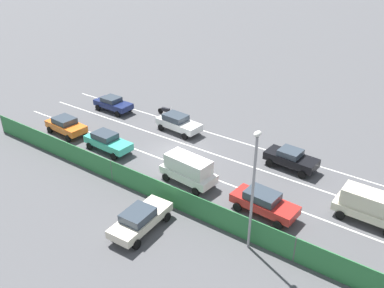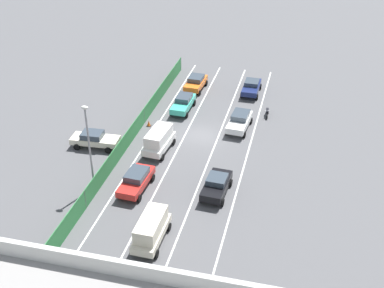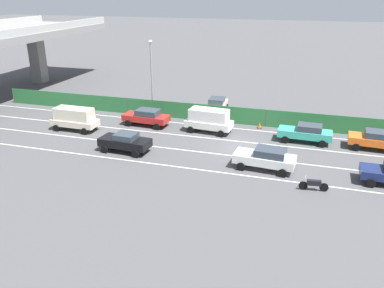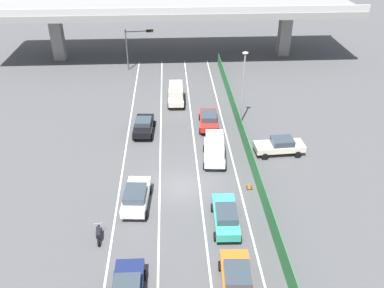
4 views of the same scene
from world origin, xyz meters
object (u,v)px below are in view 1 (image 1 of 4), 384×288
object	(u,v)px
car_hatchback_white	(178,123)
car_sedan_red	(264,202)
street_lamp	(253,182)
car_sedan_black	(291,158)
car_taxi_teal	(107,141)
parked_sedan_cream	(140,219)
car_taxi_orange	(66,125)
car_sedan_navy	(113,103)
motorcycle	(166,111)
car_van_cream	(370,206)
traffic_cone	(123,176)
car_van_white	(188,169)

from	to	relation	value
car_hatchback_white	car_sedan_red	world-z (taller)	car_hatchback_white
street_lamp	car_sedan_black	bearing A→B (deg)	-170.34
car_taxi_teal	parked_sedan_cream	world-z (taller)	car_taxi_teal
car_sedan_red	car_taxi_orange	world-z (taller)	car_sedan_red
car_sedan_red	car_sedan_navy	bearing A→B (deg)	-107.63
motorcycle	car_van_cream	bearing A→B (deg)	74.82
parked_sedan_cream	street_lamp	distance (m)	7.91
car_van_cream	traffic_cone	world-z (taller)	car_van_cream
car_van_white	car_van_cream	distance (m)	12.81
car_sedan_red	traffic_cone	distance (m)	11.12
car_taxi_teal	car_sedan_navy	bearing A→B (deg)	-137.26
motorcycle	street_lamp	world-z (taller)	street_lamp
car_sedan_navy	traffic_cone	distance (m)	14.00
parked_sedan_cream	car_taxi_teal	bearing A→B (deg)	-123.41
car_van_cream	car_taxi_teal	distance (m)	21.46
car_sedan_red	car_taxi_teal	bearing A→B (deg)	-90.51
car_van_cream	motorcycle	world-z (taller)	car_van_cream
car_van_cream	street_lamp	size ratio (longest dim) A/B	0.57
car_van_white	street_lamp	world-z (taller)	street_lamp
car_van_cream	car_taxi_teal	xyz separation A→B (m)	(3.14, -21.23, -0.33)
car_van_cream	car_sedan_red	bearing A→B (deg)	-61.51
car_sedan_black	car_taxi_teal	bearing A→B (deg)	-65.16
parked_sedan_cream	car_sedan_navy	bearing A→B (deg)	-129.50
car_sedan_red	car_sedan_black	world-z (taller)	car_sedan_red
car_van_white	car_van_cream	size ratio (longest dim) A/B	1.01
car_hatchback_white	car_van_white	world-z (taller)	car_van_white
motorcycle	parked_sedan_cream	world-z (taller)	parked_sedan_cream
car_taxi_orange	car_taxi_teal	size ratio (longest dim) A/B	0.94
car_taxi_orange	car_sedan_black	world-z (taller)	car_taxi_orange
car_van_white	car_sedan_black	distance (m)	8.61
street_lamp	car_taxi_teal	bearing A→B (deg)	-102.97
car_sedan_black	car_taxi_teal	xyz separation A→B (m)	(6.60, -14.26, 0.01)
parked_sedan_cream	street_lamp	xyz separation A→B (m)	(-2.65, 6.40, 3.83)
car_sedan_red	street_lamp	distance (m)	5.26
car_sedan_navy	car_sedan_black	distance (m)	20.40
car_taxi_orange	car_sedan_red	bearing A→B (deg)	89.51
car_sedan_red	street_lamp	size ratio (longest dim) A/B	0.59
car_taxi_teal	parked_sedan_cream	distance (m)	11.51
car_taxi_teal	car_van_cream	bearing A→B (deg)	98.40
car_van_cream	car_sedan_black	distance (m)	7.80
street_lamp	parked_sedan_cream	bearing A→B (deg)	-67.50
car_sedan_navy	car_taxi_teal	world-z (taller)	car_taxi_teal
car_van_cream	motorcycle	bearing A→B (deg)	-105.18
car_sedan_navy	parked_sedan_cream	xyz separation A→B (m)	(12.99, 15.75, 0.02)
motorcycle	car_taxi_orange	bearing A→B (deg)	-28.00
car_sedan_navy	car_taxi_orange	xyz separation A→B (m)	(6.60, 0.46, 0.05)
car_sedan_navy	car_sedan_red	bearing A→B (deg)	72.37
car_hatchback_white	car_sedan_black	bearing A→B (deg)	89.64
car_van_white	street_lamp	size ratio (longest dim) A/B	0.58
car_sedan_black	car_van_cream	bearing A→B (deg)	63.61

